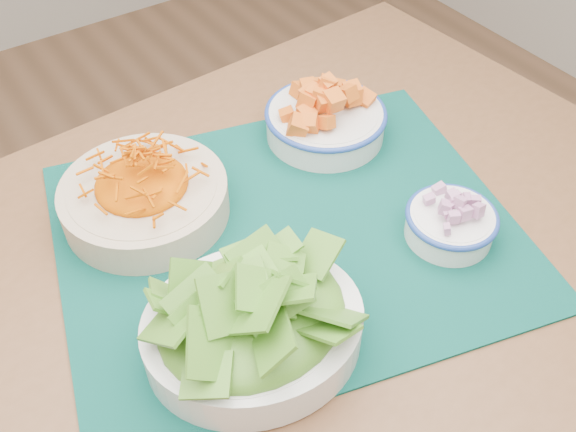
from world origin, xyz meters
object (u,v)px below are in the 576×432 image
at_px(placemat, 288,232).
at_px(onion_bowl, 451,219).
at_px(table, 264,305).
at_px(carrot_bowl, 144,192).
at_px(lettuce_bowl, 253,318).
at_px(squash_bowl, 326,113).

bearing_deg(placemat, onion_bowl, -21.64).
relative_size(placemat, onion_bowl, 4.82).
bearing_deg(table, carrot_bowl, 113.89).
bearing_deg(carrot_bowl, table, -62.48).
relative_size(carrot_bowl, lettuce_bowl, 0.89).
distance_m(placemat, carrot_bowl, 0.20).
xyz_separation_m(table, placemat, (0.06, 0.02, 0.10)).
relative_size(placemat, carrot_bowl, 2.27).
bearing_deg(placemat, squash_bowl, 54.59).
relative_size(carrot_bowl, squash_bowl, 1.10).
relative_size(squash_bowl, onion_bowl, 1.93).
distance_m(squash_bowl, onion_bowl, 0.27).
bearing_deg(lettuce_bowl, placemat, 59.46).
height_order(table, lettuce_bowl, lettuce_bowl).
xyz_separation_m(table, carrot_bowl, (-0.08, 0.16, 0.14)).
distance_m(table, carrot_bowl, 0.23).
relative_size(lettuce_bowl, onion_bowl, 2.39).
xyz_separation_m(placemat, onion_bowl, (0.17, -0.13, 0.03)).
height_order(placemat, lettuce_bowl, lettuce_bowl).
relative_size(table, carrot_bowl, 4.87).
xyz_separation_m(squash_bowl, onion_bowl, (0.01, -0.27, -0.01)).
xyz_separation_m(table, lettuce_bowl, (-0.08, -0.10, 0.15)).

